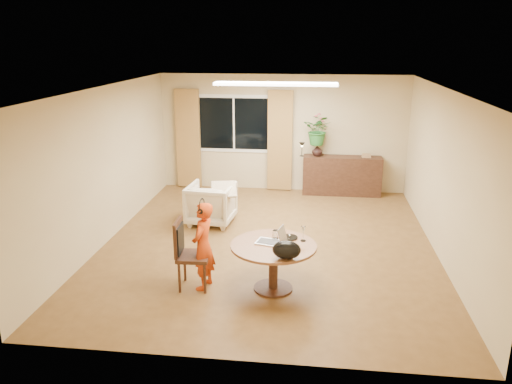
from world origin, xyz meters
The scene contains 24 objects.
floor centered at (0.00, 0.00, 0.00)m, with size 6.50×6.50×0.00m, color brown.
ceiling centered at (0.00, 0.00, 2.60)m, with size 6.50×6.50×0.00m, color white.
wall_back centered at (0.00, 3.25, 1.30)m, with size 5.50×5.50×0.00m, color tan.
wall_left centered at (-2.75, 0.00, 1.30)m, with size 6.50×6.50×0.00m, color tan.
wall_right centered at (2.75, 0.00, 1.30)m, with size 6.50×6.50×0.00m, color tan.
window centered at (-1.10, 3.23, 1.50)m, with size 1.70×0.03×1.30m.
curtain_left centered at (-2.15, 3.15, 1.15)m, with size 0.55×0.08×2.25m, color olive.
curtain_right centered at (-0.05, 3.15, 1.15)m, with size 0.55×0.08×2.25m, color olive.
ceiling_panel centered at (0.00, 1.20, 2.57)m, with size 2.20×0.35×0.05m, color white.
dining_table centered at (0.23, -1.59, 0.53)m, with size 1.17×1.17×0.67m.
dining_chair centered at (-0.87, -1.66, 0.49)m, with size 0.47×0.43×0.99m, color black, non-canonical shape.
child centered at (-0.74, -1.65, 0.62)m, with size 0.30×0.45×1.24m, color red.
laptop centered at (0.17, -1.54, 0.80)m, with size 0.39×0.26×0.26m, color #B7B7BC, non-canonical shape.
tumbler centered at (0.23, -1.36, 0.73)m, with size 0.08×0.08×0.12m, color white, non-canonical shape.
wine_glass centered at (0.62, -1.41, 0.78)m, with size 0.08×0.08×0.22m, color white, non-canonical shape.
pot_lid centered at (0.43, -1.33, 0.69)m, with size 0.23×0.23×0.04m, color white, non-canonical shape.
handbag centered at (0.43, -2.03, 0.79)m, with size 0.37×0.21×0.24m, color black, non-canonical shape.
armchair centered at (-1.16, 0.87, 0.38)m, with size 0.82×0.84×0.77m, color beige.
throw centered at (-0.90, 0.78, 0.78)m, with size 0.45×0.55×0.03m, color beige, non-canonical shape.
sideboard centered at (1.35, 3.01, 0.43)m, with size 1.72×0.42×0.86m, color black.
vase centered at (0.79, 3.01, 0.98)m, with size 0.24×0.24×0.25m, color black.
bouquet centered at (0.80, 3.01, 1.44)m, with size 0.59×0.51×0.66m, color #316E29.
book_stack centered at (1.86, 3.01, 0.90)m, with size 0.20×0.15×0.08m, color olive, non-canonical shape.
desk_lamp centered at (0.45, 2.96, 1.02)m, with size 0.13×0.13×0.32m, color black, non-canonical shape.
Camera 1 is at (0.74, -7.82, 3.34)m, focal length 35.00 mm.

